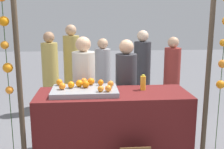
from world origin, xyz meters
TOP-DOWN VIEW (x-y plane):
  - stall_counter at (0.00, 0.00)m, footprint 1.90×0.70m
  - orange_tray at (-0.35, 0.00)m, footprint 0.81×0.50m
  - orange_0 at (-0.68, 0.20)m, footprint 0.08×0.08m
  - orange_1 at (-0.52, 0.04)m, footprint 0.08×0.08m
  - orange_2 at (-0.36, 0.19)m, footprint 0.09×0.09m
  - orange_3 at (-0.62, -0.02)m, footprint 0.08×0.08m
  - orange_4 at (-0.42, 0.09)m, footprint 0.09×0.09m
  - orange_5 at (-0.27, 0.18)m, footprint 0.09×0.09m
  - orange_6 at (-0.16, -0.16)m, footprint 0.07×0.07m
  - orange_7 at (-0.07, -0.17)m, footprint 0.08×0.08m
  - orange_8 at (-0.03, 0.06)m, footprint 0.08×0.08m
  - orange_9 at (-0.34, 0.04)m, footprint 0.09×0.09m
  - orange_10 at (-0.15, 0.16)m, footprint 0.07×0.07m
  - juice_bottle at (0.40, 0.10)m, footprint 0.07×0.07m
  - vendor_left at (-0.37, 0.56)m, footprint 0.32×0.32m
  - vendor_right at (0.24, 0.58)m, footprint 0.31×0.31m
  - crowd_person_0 at (-0.03, 1.81)m, footprint 0.29×0.29m
  - crowd_person_1 at (-0.65, 2.47)m, footprint 0.34×0.34m
  - crowd_person_2 at (1.24, 1.59)m, footprint 0.30×0.30m
  - crowd_person_3 at (0.73, 1.86)m, footprint 0.32×0.32m
  - crowd_person_4 at (-1.05, 2.06)m, footprint 0.32×0.32m
  - canopy_post_left at (-1.03, -0.39)m, footprint 0.06×0.06m
  - canopy_post_right at (1.03, -0.39)m, footprint 0.06×0.06m
  - garland_strand_left at (-1.13, -0.42)m, footprint 0.11×0.11m
  - garland_strand_right at (1.20, -0.38)m, footprint 0.11×0.12m

SIDE VIEW (x-z plane):
  - stall_counter at x=0.00m, z-range 0.00..0.93m
  - crowd_person_0 at x=-0.03m, z-range -0.05..1.42m
  - crowd_person_2 at x=1.24m, z-range -0.05..1.45m
  - vendor_right at x=0.24m, z-range -0.05..1.49m
  - crowd_person_4 at x=-1.05m, z-range -0.05..1.53m
  - vendor_left at x=-0.37m, z-range -0.05..1.54m
  - crowd_person_3 at x=0.73m, z-range -0.06..1.56m
  - crowd_person_1 at x=-0.65m, z-range -0.06..1.65m
  - orange_tray at x=-0.35m, z-range 0.93..0.99m
  - juice_bottle at x=0.40m, z-range 0.93..1.12m
  - orange_10 at x=-0.15m, z-range 0.99..1.07m
  - orange_6 at x=-0.16m, z-range 0.99..1.07m
  - orange_7 at x=-0.07m, z-range 0.99..1.07m
  - orange_8 at x=-0.03m, z-range 0.99..1.07m
  - orange_0 at x=-0.68m, z-range 0.99..1.07m
  - orange_3 at x=-0.62m, z-range 0.99..1.07m
  - orange_1 at x=-0.52m, z-range 0.99..1.08m
  - orange_4 at x=-0.42m, z-range 0.99..1.08m
  - orange_9 at x=-0.34m, z-range 0.99..1.08m
  - orange_2 at x=-0.36m, z-range 0.99..1.08m
  - orange_5 at x=-0.27m, z-range 0.99..1.08m
  - canopy_post_left at x=-1.03m, z-range 0.00..2.22m
  - canopy_post_right at x=1.03m, z-range 0.00..2.22m
  - garland_strand_right at x=1.20m, z-range 0.51..2.66m
  - garland_strand_left at x=-1.13m, z-range 0.52..2.67m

